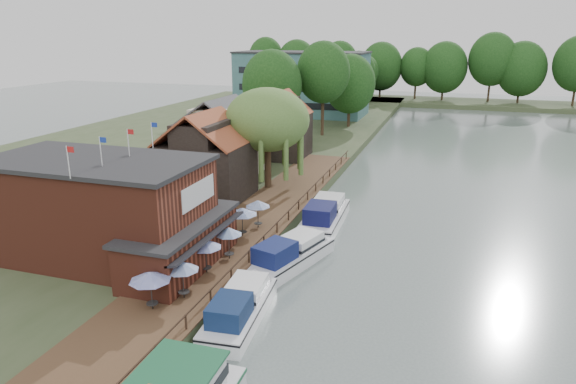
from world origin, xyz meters
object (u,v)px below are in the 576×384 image
(umbrella_5, at_px, (258,214))
(umbrella_4, at_px, (242,222))
(cruiser_0, at_px, (239,303))
(willow, at_px, (268,139))
(umbrella_1, at_px, (183,280))
(cottage_b, at_px, (222,135))
(cruiser_1, at_px, (290,251))
(pub, at_px, (122,211))
(cottage_a, at_px, (206,156))
(cottage_c, at_px, (280,125))
(umbrella_0, at_px, (151,291))
(hotel_block, at_px, (302,83))
(umbrella_3, at_px, (229,243))
(umbrella_2, at_px, (206,256))
(cruiser_2, at_px, (325,212))

(umbrella_5, bearing_deg, umbrella_4, -102.43)
(umbrella_4, xyz_separation_m, cruiser_0, (4.01, -9.97, -1.17))
(willow, relative_size, umbrella_5, 4.39)
(umbrella_1, relative_size, umbrella_4, 0.98)
(cottage_b, height_order, umbrella_5, cottage_b)
(umbrella_4, height_order, cruiser_1, umbrella_4)
(pub, bearing_deg, cottage_a, 93.81)
(cottage_a, distance_m, willow, 6.80)
(cruiser_0, xyz_separation_m, cruiser_1, (0.51, 8.19, 0.06))
(cottage_c, bearing_deg, umbrella_5, -74.96)
(umbrella_0, bearing_deg, pub, 135.44)
(cottage_a, bearing_deg, cottage_b, 106.70)
(pub, xyz_separation_m, umbrella_0, (5.77, -5.68, -2.36))
(hotel_block, xyz_separation_m, umbrella_0, (13.77, -76.68, -4.86))
(cottage_a, bearing_deg, umbrella_3, -57.66)
(pub, height_order, cruiser_1, pub)
(umbrella_0, bearing_deg, cottage_a, 108.12)
(umbrella_2, bearing_deg, cruiser_0, -40.24)
(cottage_a, xyz_separation_m, willow, (4.50, 5.00, 0.96))
(cottage_b, relative_size, umbrella_1, 4.04)
(pub, xyz_separation_m, cottage_b, (-4.00, 25.00, 0.60))
(umbrella_4, bearing_deg, umbrella_3, -79.86)
(umbrella_3, bearing_deg, cruiser_0, -60.48)
(cottage_c, height_order, umbrella_3, cottage_c)
(umbrella_4, bearing_deg, pub, -134.72)
(pub, distance_m, umbrella_5, 11.22)
(umbrella_0, height_order, umbrella_3, same)
(cottage_b, relative_size, willow, 0.92)
(umbrella_3, bearing_deg, cottage_c, 102.60)
(pub, height_order, umbrella_1, pub)
(cottage_a, xyz_separation_m, cottage_c, (1.00, 19.00, 0.00))
(hotel_block, distance_m, umbrella_2, 73.01)
(umbrella_0, xyz_separation_m, umbrella_1, (1.07, 1.80, 0.00))
(umbrella_1, relative_size, umbrella_5, 1.00)
(cottage_b, relative_size, umbrella_5, 4.04)
(umbrella_0, relative_size, umbrella_4, 1.00)
(cruiser_2, bearing_deg, umbrella_5, -133.72)
(umbrella_1, height_order, cruiser_1, umbrella_1)
(umbrella_1, distance_m, umbrella_5, 12.46)
(pub, distance_m, cottage_a, 15.05)
(umbrella_1, height_order, cruiser_0, umbrella_1)
(cottage_c, bearing_deg, cottage_a, -93.01)
(umbrella_1, bearing_deg, cottage_b, 110.57)
(umbrella_4, height_order, cruiser_2, umbrella_4)
(pub, distance_m, cottage_c, 34.01)
(umbrella_3, height_order, cruiser_0, umbrella_3)
(umbrella_5, xyz_separation_m, cruiser_2, (4.43, 5.01, -1.00))
(umbrella_1, bearing_deg, umbrella_3, 87.43)
(umbrella_3, relative_size, cruiser_2, 0.23)
(pub, bearing_deg, umbrella_4, 45.28)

